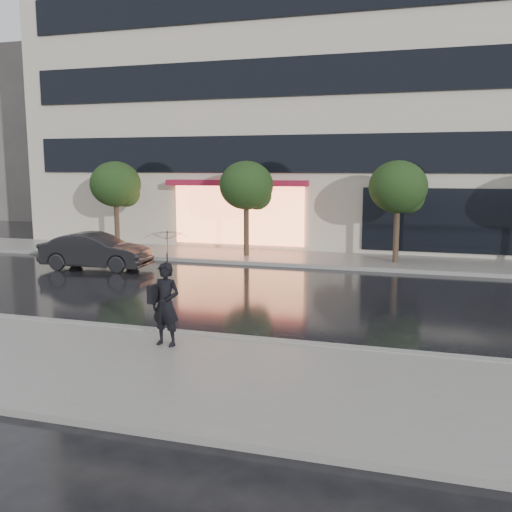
% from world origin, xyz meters
% --- Properties ---
extents(ground, '(120.00, 120.00, 0.00)m').
position_xyz_m(ground, '(0.00, 0.00, 0.00)').
color(ground, black).
rests_on(ground, ground).
extents(sidewalk_near, '(60.00, 4.50, 0.12)m').
position_xyz_m(sidewalk_near, '(0.00, -3.25, 0.06)').
color(sidewalk_near, slate).
rests_on(sidewalk_near, ground).
extents(sidewalk_far, '(60.00, 3.50, 0.12)m').
position_xyz_m(sidewalk_far, '(0.00, 10.25, 0.06)').
color(sidewalk_far, slate).
rests_on(sidewalk_far, ground).
extents(curb_near, '(60.00, 0.25, 0.14)m').
position_xyz_m(curb_near, '(0.00, -1.00, 0.07)').
color(curb_near, gray).
rests_on(curb_near, ground).
extents(curb_far, '(60.00, 0.25, 0.14)m').
position_xyz_m(curb_far, '(0.00, 8.50, 0.07)').
color(curb_far, gray).
rests_on(curb_far, ground).
extents(office_building, '(30.00, 12.76, 18.00)m').
position_xyz_m(office_building, '(-0.00, 17.97, 9.00)').
color(office_building, '#B9B29C').
rests_on(office_building, ground).
extents(bg_building_left, '(14.00, 10.00, 12.00)m').
position_xyz_m(bg_building_left, '(-28.00, 26.00, 6.00)').
color(bg_building_left, '#59544F').
rests_on(bg_building_left, ground).
extents(tree_far_west, '(2.20, 2.20, 3.99)m').
position_xyz_m(tree_far_west, '(-8.94, 10.03, 2.92)').
color(tree_far_west, '#33261C').
rests_on(tree_far_west, ground).
extents(tree_mid_west, '(2.20, 2.20, 3.99)m').
position_xyz_m(tree_mid_west, '(-2.94, 10.03, 2.92)').
color(tree_mid_west, '#33261C').
rests_on(tree_mid_west, ground).
extents(tree_mid_east, '(2.20, 2.20, 3.99)m').
position_xyz_m(tree_mid_east, '(3.06, 10.03, 2.92)').
color(tree_mid_east, '#33261C').
rests_on(tree_mid_east, ground).
extents(parked_car, '(4.13, 1.67, 1.33)m').
position_xyz_m(parked_car, '(-7.56, 6.00, 0.67)').
color(parked_car, black).
rests_on(parked_car, ground).
extents(pedestrian_with_umbrella, '(1.04, 1.05, 2.38)m').
position_xyz_m(pedestrian_with_umbrella, '(-0.85, -1.95, 1.66)').
color(pedestrian_with_umbrella, black).
rests_on(pedestrian_with_umbrella, sidewalk_near).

